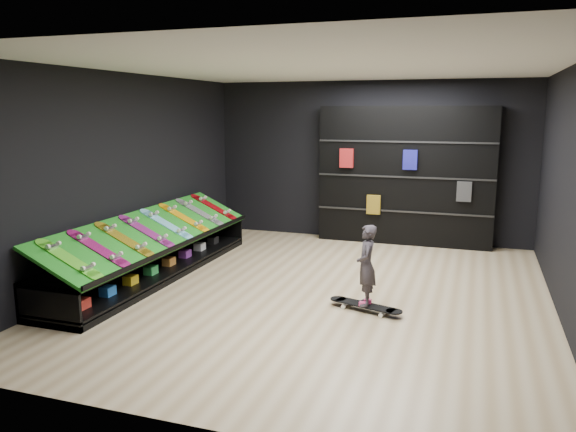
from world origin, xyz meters
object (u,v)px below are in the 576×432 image
(floor_skateboard, at_px, (365,308))
(display_rack, at_px, (155,259))
(child, at_px, (366,281))
(back_shelving, at_px, (405,176))

(floor_skateboard, bearing_deg, display_rack, -171.72)
(display_rack, xyz_separation_m, child, (3.30, -0.50, 0.14))
(floor_skateboard, relative_size, child, 1.63)
(floor_skateboard, distance_m, child, 0.35)
(display_rack, distance_m, floor_skateboard, 3.35)
(back_shelving, relative_size, floor_skateboard, 3.23)
(display_rack, distance_m, back_shelving, 4.76)
(display_rack, bearing_deg, floor_skateboard, -8.67)
(display_rack, xyz_separation_m, back_shelving, (3.26, 3.32, 1.02))
(display_rack, bearing_deg, child, -8.67)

